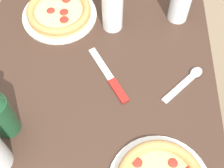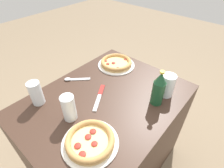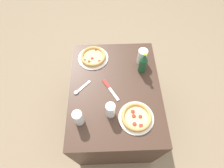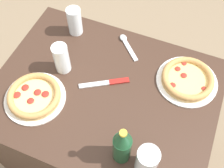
# 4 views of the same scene
# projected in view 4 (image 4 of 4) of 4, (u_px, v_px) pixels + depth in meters

# --- Properties ---
(ground_plane) EXTENTS (8.00, 8.00, 0.00)m
(ground_plane) POSITION_uv_depth(u_px,v_px,m) (107.00, 149.00, 1.84)
(ground_plane) COLOR #847056
(table) EXTENTS (0.97, 0.74, 0.73)m
(table) POSITION_uv_depth(u_px,v_px,m) (106.00, 126.00, 1.53)
(table) COLOR #3D281E
(table) RESTS_ON ground_plane
(pizza_veggie) EXTENTS (0.26, 0.26, 0.04)m
(pizza_veggie) POSITION_uv_depth(u_px,v_px,m) (34.00, 96.00, 1.18)
(pizza_veggie) COLOR silver
(pizza_veggie) RESTS_ON table
(pizza_salami) EXTENTS (0.27, 0.27, 0.04)m
(pizza_salami) POSITION_uv_depth(u_px,v_px,m) (187.00, 79.00, 1.23)
(pizza_salami) COLOR white
(pizza_salami) RESTS_ON table
(glass_red_wine) EXTENTS (0.07, 0.07, 0.15)m
(glass_red_wine) POSITION_uv_depth(u_px,v_px,m) (62.00, 59.00, 1.23)
(glass_red_wine) COLOR white
(glass_red_wine) RESTS_ON table
(glass_lemonade) EXTENTS (0.07, 0.07, 0.14)m
(glass_lemonade) POSITION_uv_depth(u_px,v_px,m) (75.00, 22.00, 1.35)
(glass_lemonade) COLOR white
(glass_lemonade) RESTS_ON table
(glass_cola) EXTENTS (0.08, 0.08, 0.14)m
(glass_cola) POSITION_uv_depth(u_px,v_px,m) (147.00, 162.00, 0.99)
(glass_cola) COLOR white
(glass_cola) RESTS_ON table
(beer_bottle) EXTENTS (0.07, 0.07, 0.22)m
(beer_bottle) POSITION_uv_depth(u_px,v_px,m) (122.00, 145.00, 0.98)
(beer_bottle) COLOR #194728
(beer_bottle) RESTS_ON table
(knife) EXTENTS (0.20, 0.14, 0.01)m
(knife) POSITION_uv_depth(u_px,v_px,m) (107.00, 83.00, 1.24)
(knife) COLOR maroon
(knife) RESTS_ON table
(spoon) EXTENTS (0.14, 0.14, 0.02)m
(spoon) POSITION_uv_depth(u_px,v_px,m) (126.00, 43.00, 1.36)
(spoon) COLOR silver
(spoon) RESTS_ON table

